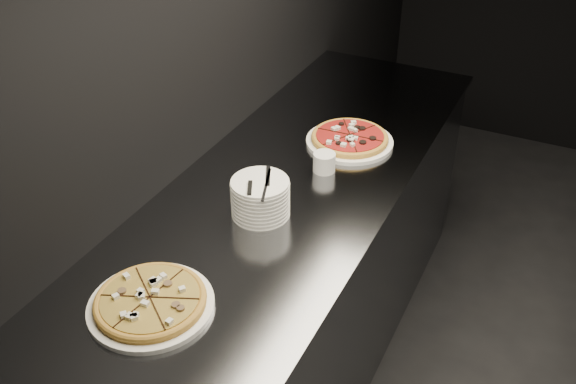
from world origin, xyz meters
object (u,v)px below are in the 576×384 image
at_px(pizza_tomato, 350,139).
at_px(ramekin, 324,162).
at_px(counter, 285,287).
at_px(cutlery, 260,183).
at_px(plate_stack, 260,198).
at_px(pizza_mushroom, 151,302).

distance_m(pizza_tomato, ramekin, 0.22).
xyz_separation_m(counter, cutlery, (0.01, -0.19, 0.59)).
relative_size(counter, plate_stack, 13.17).
relative_size(counter, pizza_tomato, 7.35).
bearing_deg(pizza_mushroom, plate_stack, 83.36).
height_order(counter, pizza_tomato, pizza_tomato).
relative_size(pizza_mushroom, pizza_tomato, 1.18).
distance_m(cutlery, ramekin, 0.36).
xyz_separation_m(pizza_tomato, plate_stack, (-0.09, -0.55, 0.04)).
bearing_deg(counter, cutlery, -88.22).
xyz_separation_m(pizza_mushroom, plate_stack, (0.06, 0.51, 0.04)).
xyz_separation_m(counter, pizza_tomato, (0.09, 0.38, 0.48)).
bearing_deg(pizza_tomato, pizza_mushroom, -97.85).
bearing_deg(ramekin, plate_stack, -103.24).
bearing_deg(plate_stack, counter, 89.46).
bearing_deg(counter, pizza_mushroom, -95.10).
bearing_deg(pizza_mushroom, ramekin, 80.72).
relative_size(pizza_mushroom, ramekin, 4.95).
bearing_deg(cutlery, counter, 65.39).
height_order(plate_stack, ramekin, plate_stack).
height_order(counter, pizza_mushroom, pizza_mushroom).
bearing_deg(counter, plate_stack, -90.54).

